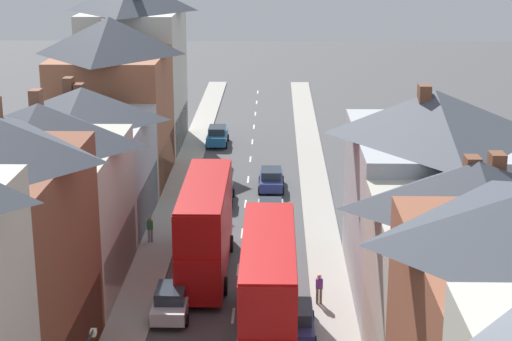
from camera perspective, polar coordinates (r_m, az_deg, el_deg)
The scene contains 14 objects.
pavement_left at distance 57.14m, azimuth -5.97°, elevation -3.39°, with size 2.20×104.00×0.14m, color #A8A399.
pavement_right at distance 56.77m, azimuth 4.31°, elevation -3.47°, with size 2.20×104.00×0.14m, color #A8A399.
centre_line_dashes at distance 54.87m, azimuth -0.93°, elevation -4.20°, with size 0.14×97.80×0.01m.
terrace_row_left at distance 44.86m, azimuth -14.59°, elevation -1.00°, with size 8.00×75.76×14.69m.
double_decker_bus_lead at distance 39.95m, azimuth 0.82°, elevation -7.85°, with size 2.74×10.80×5.30m.
double_decker_bus_mid_street at distance 47.93m, azimuth -3.40°, elevation -3.71°, with size 2.74×10.80×5.30m.
car_near_blue at distance 76.62m, azimuth -2.59°, elevation 2.35°, with size 1.90×4.46×1.71m.
car_near_silver at distance 43.76m, azimuth -5.64°, elevation -8.61°, with size 1.90×4.20×1.58m.
car_parked_right_a at distance 56.35m, azimuth 0.98°, elevation -2.78°, with size 1.90×4.27×1.60m.
car_parked_left_b at distance 41.58m, azimuth 2.65°, elevation -9.91°, with size 1.90×4.38×1.61m.
car_mid_white at distance 63.66m, azimuth 1.02°, elevation -0.56°, with size 1.90×4.33×1.59m.
car_parked_right_b at distance 60.52m, azimuth -2.41°, elevation -1.44°, with size 1.90×4.17×1.63m.
pedestrian_far_left at distance 44.55m, azimuth 4.24°, elevation -7.78°, with size 0.36×0.22×1.61m.
pedestrian_far_right at distance 53.11m, azimuth -7.08°, elevation -3.85°, with size 0.36×0.22×1.61m.
Camera 1 is at (2.05, -15.42, 19.02)m, focal length 60.00 mm.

